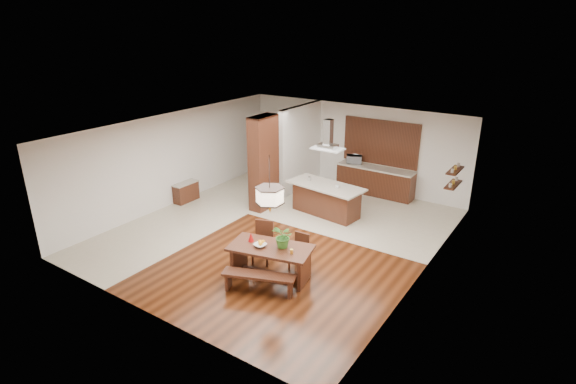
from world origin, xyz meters
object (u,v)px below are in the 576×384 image
Objects in this scene: hallway_console at (186,192)px; dining_table at (271,255)px; island_cup at (337,187)px; pendant_lantern at (270,185)px; microwave at (354,159)px; foliage_plant at (283,237)px; dining_chair_right at (298,252)px; range_hood at (328,134)px; dining_bench at (259,283)px; dining_chair_left at (262,243)px; kitchen_island at (326,199)px; fruit_bowl at (260,245)px.

dining_table is (5.00, -2.22, 0.25)m from hallway_console.
island_cup is at bearing 94.91° from dining_table.
pendant_lantern is 6.43m from microwave.
pendant_lantern is at bearing -153.34° from foliage_plant.
hallway_console is 0.44× the size of dining_table.
dining_chair_right is 3.92m from range_hood.
microwave is (-1.16, 6.89, 0.87)m from dining_bench.
dining_bench is at bearing -97.86° from foliage_plant.
dining_table is 1.68m from pendant_lantern.
kitchen_island is (-0.15, 3.39, -0.02)m from dining_chair_left.
dining_chair_left is at bearing 123.87° from fruit_bowl.
kitchen_island is (-1.05, 3.18, 0.06)m from dining_chair_right.
hallway_console is 4.96m from island_cup.
dining_chair_left is 0.74m from fruit_bowl.
dining_bench is 0.65× the size of kitchen_island.
kitchen_island is at bearing 104.95° from foliage_plant.
foliage_plant reaches higher than microwave.
hallway_console is 5.90m from dining_bench.
microwave reaches higher than dining_chair_left.
dining_chair_right is 1.72× the size of microwave.
fruit_bowl is (-0.52, -0.78, 0.37)m from dining_chair_right.
microwave is (-1.01, 6.24, 0.52)m from dining_table.
range_hood is 2.79m from microwave.
island_cup is (0.26, 3.28, 0.49)m from dining_chair_left.
dining_table is 3.77m from island_cup.
pendant_lantern is 1.46m from fruit_bowl.
dining_table is at bearing 103.21° from dining_bench.
microwave is at bearing 96.67° from range_hood.
microwave reaches higher than island_cup.
fruit_bowl is at bearing -148.14° from pendant_lantern.
dining_table is 17.37× the size of island_cup.
dining_chair_left reaches higher than dining_table.
kitchen_island is at bearing 73.61° from dining_chair_left.
hallway_console is 5.48m from dining_table.
range_hood is (-0.53, 3.96, 1.66)m from fruit_bowl.
fruit_bowl is 0.30× the size of range_hood.
dining_chair_right reaches higher than fruit_bowl.
island_cup is at bearing 94.91° from pendant_lantern.
dining_chair_right is at bearing -71.75° from range_hood.
fruit_bowl is at bearing -26.04° from hallway_console.
dining_chair_left reaches higher than hallway_console.
dining_chair_left is 3.92m from range_hood.
pendant_lantern reaches higher than dining_chair_left.
pendant_lantern is at bearing -71.96° from kitchen_island.
dining_table is 2.23× the size of range_hood.
foliage_plant reaches higher than dining_table.
dining_chair_left is (4.42, -1.78, 0.19)m from hallway_console.
range_hood reaches higher than island_cup.
dining_table is 4.34m from range_hood.
foliage_plant reaches higher than dining_chair_right.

